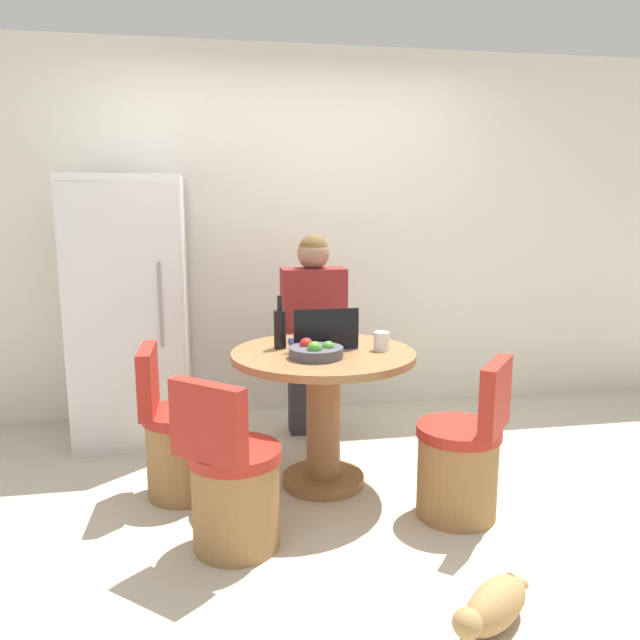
% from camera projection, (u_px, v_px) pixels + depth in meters
% --- Properties ---
extents(ground_plane, '(12.00, 12.00, 0.00)m').
position_uv_depth(ground_plane, '(344.00, 503.00, 3.22)').
color(ground_plane, beige).
extents(wall_back, '(7.00, 0.06, 2.60)m').
position_uv_depth(wall_back, '(299.00, 235.00, 4.51)').
color(wall_back, silver).
rests_on(wall_back, ground_plane).
extents(refrigerator, '(0.71, 0.71, 1.69)m').
position_uv_depth(refrigerator, '(131.00, 310.00, 4.01)').
color(refrigerator, white).
rests_on(refrigerator, ground_plane).
extents(dining_table, '(0.98, 0.98, 0.75)m').
position_uv_depth(dining_table, '(323.00, 393.00, 3.35)').
color(dining_table, olive).
rests_on(dining_table, ground_plane).
extents(chair_left_side, '(0.41, 0.41, 0.80)m').
position_uv_depth(chair_left_side, '(180.00, 444.00, 3.28)').
color(chair_left_side, '#9E7042').
rests_on(chair_left_side, ground_plane).
extents(chair_near_right_corner, '(0.48, 0.48, 0.80)m').
position_uv_depth(chair_near_right_corner, '(461.00, 462.00, 3.04)').
color(chair_near_right_corner, '#9E7042').
rests_on(chair_near_right_corner, ground_plane).
extents(chair_near_left_corner, '(0.48, 0.48, 0.80)m').
position_uv_depth(chair_near_left_corner, '(233.00, 489.00, 2.76)').
color(chair_near_left_corner, '#9E7042').
rests_on(chair_near_left_corner, ground_plane).
extents(person_seated, '(0.40, 0.37, 1.33)m').
position_uv_depth(person_seated, '(312.00, 329.00, 4.01)').
color(person_seated, '#2D2D38').
rests_on(person_seated, ground_plane).
extents(laptop, '(0.35, 0.25, 0.22)m').
position_uv_depth(laptop, '(323.00, 339.00, 3.41)').
color(laptop, '#141947').
rests_on(laptop, dining_table).
extents(fruit_bowl, '(0.28, 0.28, 0.10)m').
position_uv_depth(fruit_bowl, '(316.00, 351.00, 3.16)').
color(fruit_bowl, '#4C4C56').
rests_on(fruit_bowl, dining_table).
extents(coffee_cup, '(0.08, 0.08, 0.10)m').
position_uv_depth(coffee_cup, '(381.00, 341.00, 3.32)').
color(coffee_cup, white).
rests_on(coffee_cup, dining_table).
extents(bottle, '(0.07, 0.07, 0.29)m').
position_uv_depth(bottle, '(280.00, 328.00, 3.36)').
color(bottle, black).
rests_on(bottle, dining_table).
extents(cat, '(0.42, 0.34, 0.17)m').
position_uv_depth(cat, '(493.00, 606.00, 2.25)').
color(cat, tan).
rests_on(cat, ground_plane).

